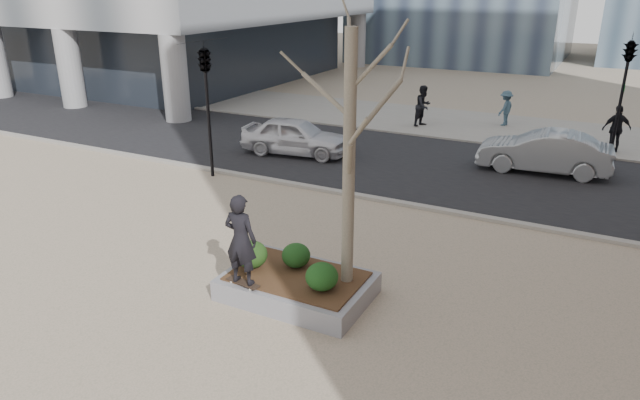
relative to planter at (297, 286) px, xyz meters
The scene contains 18 objects.
ground 1.02m from the planter, behind, with size 120.00×120.00×0.00m, color tan.
street 10.05m from the planter, 95.71° to the left, with size 60.00×8.00×0.02m, color black.
far_sidewalk 17.03m from the planter, 93.37° to the left, with size 60.00×6.00×0.02m, color gray.
planter is the anchor object (origin of this frame).
planter_mulch 0.25m from the planter, ahead, with size 2.70×1.70×0.04m, color #382314.
sycamore_tree 3.71m from the planter, 16.70° to the left, with size 2.80×2.80×6.60m, color gray, non-canonical shape.
shrub_left 1.20m from the planter, behind, with size 0.69×0.69×0.59m, color #193A12.
shrub_middle 0.66m from the planter, 122.59° to the left, with size 0.61×0.61×0.52m, color #113714.
shrub_right 0.94m from the planter, 20.87° to the right, with size 0.66×0.66×0.56m, color #133E15.
skateboard 1.17m from the planter, 134.69° to the right, with size 0.78×0.20×0.07m, color black, non-canonical shape.
skateboarder 1.69m from the planter, 134.69° to the right, with size 0.69×0.45×1.89m, color black.
police_car 10.58m from the planter, 119.86° to the left, with size 1.66×4.13×1.41m, color silver.
car_silver 11.72m from the planter, 72.99° to the left, with size 1.53×4.38×1.44m, color gray.
pedestrian_a 16.00m from the planter, 98.51° to the left, with size 0.89×0.70×1.84m, color black.
pedestrian_b 17.66m from the planter, 86.93° to the left, with size 1.03×0.59×1.59m, color #365062.
pedestrian_c 16.10m from the planter, 69.81° to the left, with size 1.06×0.44×1.82m, color black.
traffic_light_near 8.82m from the planter, 139.25° to the left, with size 0.60×2.48×4.50m, color black, non-canonical shape.
traffic_light_far 15.73m from the planter, 69.36° to the left, with size 0.60×2.48×4.50m, color black, non-canonical shape.
Camera 1 is at (6.26, -9.13, 6.22)m, focal length 32.00 mm.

